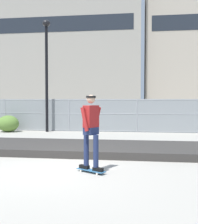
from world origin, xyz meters
The scene contains 10 objects.
ground_plane centered at (0.00, 0.00, 0.00)m, with size 120.00×120.00×0.00m, color #9E998E.
gravel_berm centered at (0.00, 2.65, 0.12)m, with size 16.45×2.72×0.24m, color #33302D.
skateboard centered at (0.88, -0.22, 0.06)m, with size 0.79×0.57×0.07m.
skater centered at (0.88, -0.22, 1.14)m, with size 0.67×0.62×1.87m.
chain_fence centered at (0.00, 8.86, 0.93)m, with size 19.53×0.06×1.85m.
street_lamp centered at (-3.10, 8.41, 3.93)m, with size 0.44×0.44×6.25m.
parked_car_near centered at (-3.78, 12.61, 0.84)m, with size 4.47×2.09×1.66m.
parked_car_mid centered at (1.64, 12.26, 0.84)m, with size 4.56×2.28×1.66m.
library_building centered at (-12.21, 43.62, 11.36)m, with size 28.97×10.16×22.71m.
shrub_left centered at (-5.24, 8.02, 0.47)m, with size 1.21×0.99×0.93m.
Camera 1 is at (2.06, -7.20, 1.82)m, focal length 46.09 mm.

